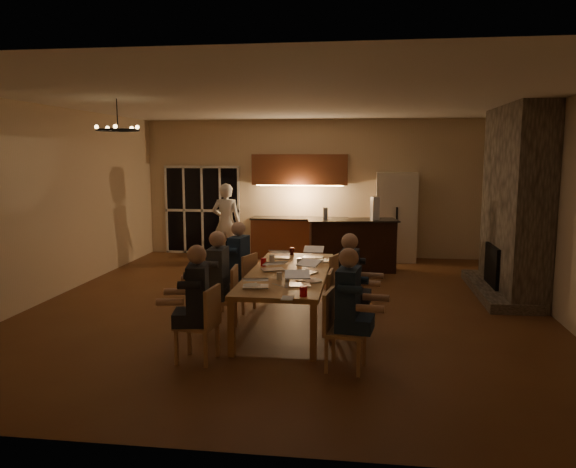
{
  "coord_description": "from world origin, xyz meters",
  "views": [
    {
      "loc": [
        1.17,
        -8.65,
        2.4
      ],
      "look_at": [
        -0.04,
        0.3,
        1.11
      ],
      "focal_mm": 35.0,
      "sensor_mm": 36.0,
      "label": 1
    }
  ],
  "objects_px": {
    "plate_near": "(313,281)",
    "person_left_near": "(198,304)",
    "laptop_f": "(313,251)",
    "laptop_b": "(298,277)",
    "person_left_far": "(239,266)",
    "dining_table": "(288,297)",
    "plate_far": "(324,261)",
    "chair_right_near": "(346,331)",
    "laptop_a": "(256,278)",
    "redcup_near": "(303,291)",
    "mug_front": "(279,276)",
    "laptop_d": "(305,265)",
    "person_left_mid": "(218,281)",
    "bar_bottle": "(325,213)",
    "standing_person": "(226,223)",
    "laptop_e": "(281,251)",
    "chair_left_near": "(197,324)",
    "person_right_mid": "(349,285)",
    "chandelier": "(118,130)",
    "mug_back": "(272,258)",
    "bar_blender": "(375,208)",
    "chair_right_mid": "(345,305)",
    "refrigerator": "(396,217)",
    "person_right_near": "(348,309)",
    "redcup_mid": "(263,262)",
    "chair_left_mid": "(220,299)",
    "chair_left_far": "(238,282)",
    "mug_mid": "(299,261)",
    "bar_island": "(352,245)",
    "plate_left": "(252,286)",
    "laptop_c": "(273,262)",
    "chair_right_far": "(348,285)",
    "can_cola": "(292,251)"
  },
  "relations": [
    {
      "from": "dining_table",
      "to": "person_left_near",
      "type": "distance_m",
      "value": 1.87
    },
    {
      "from": "person_right_near",
      "to": "laptop_f",
      "type": "height_order",
      "value": "person_right_near"
    },
    {
      "from": "bar_island",
      "to": "chair_left_mid",
      "type": "relative_size",
      "value": 2.05
    },
    {
      "from": "mug_back",
      "to": "bar_blender",
      "type": "height_order",
      "value": "bar_blender"
    },
    {
      "from": "laptop_e",
      "to": "mug_mid",
      "type": "height_order",
      "value": "laptop_e"
    },
    {
      "from": "mug_back",
      "to": "plate_left",
      "type": "distance_m",
      "value": 1.68
    },
    {
      "from": "person_left_far",
      "to": "plate_far",
      "type": "xyz_separation_m",
      "value": [
        1.31,
        0.23,
        0.07
      ]
    },
    {
      "from": "person_left_mid",
      "to": "bar_bottle",
      "type": "height_order",
      "value": "person_left_mid"
    },
    {
      "from": "chair_right_near",
      "to": "person_right_near",
      "type": "xyz_separation_m",
      "value": [
        0.02,
        0.03,
        0.24
      ]
    },
    {
      "from": "laptop_d",
      "to": "standing_person",
      "type": "bearing_deg",
      "value": 143.57
    },
    {
      "from": "chair_right_mid",
      "to": "chair_right_far",
      "type": "bearing_deg",
      "value": 2.72
    },
    {
      "from": "redcup_near",
      "to": "mug_front",
      "type": "bearing_deg",
      "value": 116.22
    },
    {
      "from": "laptop_d",
      "to": "plate_left",
      "type": "height_order",
      "value": "laptop_d"
    },
    {
      "from": "bar_island",
      "to": "laptop_d",
      "type": "relative_size",
      "value": 5.7
    },
    {
      "from": "chandelier",
      "to": "laptop_a",
      "type": "height_order",
      "value": "chandelier"
    },
    {
      "from": "refrigerator",
      "to": "standing_person",
      "type": "height_order",
      "value": "refrigerator"
    },
    {
      "from": "person_right_near",
      "to": "redcup_mid",
      "type": "height_order",
      "value": "person_right_near"
    },
    {
      "from": "chair_left_near",
      "to": "redcup_near",
      "type": "relative_size",
      "value": 7.42
    },
    {
      "from": "chair_right_near",
      "to": "laptop_a",
      "type": "relative_size",
      "value": 2.78
    },
    {
      "from": "person_left_near",
      "to": "chair_left_mid",
      "type": "bearing_deg",
      "value": 172.04
    },
    {
      "from": "refrigerator",
      "to": "laptop_d",
      "type": "relative_size",
      "value": 6.25
    },
    {
      "from": "mug_front",
      "to": "laptop_d",
      "type": "bearing_deg",
      "value": 59.46
    },
    {
      "from": "chair_left_mid",
      "to": "person_left_far",
      "type": "bearing_deg",
      "value": 174.77
    },
    {
      "from": "mug_back",
      "to": "can_cola",
      "type": "xyz_separation_m",
      "value": [
        0.23,
        0.61,
        0.01
      ]
    },
    {
      "from": "chair_left_mid",
      "to": "laptop_e",
      "type": "xyz_separation_m",
      "value": [
        0.61,
        1.5,
        0.42
      ]
    },
    {
      "from": "chair_left_far",
      "to": "chandelier",
      "type": "bearing_deg",
      "value": -60.05
    },
    {
      "from": "laptop_e",
      "to": "mug_front",
      "type": "distance_m",
      "value": 1.56
    },
    {
      "from": "chandelier",
      "to": "laptop_f",
      "type": "height_order",
      "value": "chandelier"
    },
    {
      "from": "chair_right_mid",
      "to": "chandelier",
      "type": "height_order",
      "value": "chandelier"
    },
    {
      "from": "laptop_f",
      "to": "laptop_b",
      "type": "bearing_deg",
      "value": -88.55
    },
    {
      "from": "person_right_mid",
      "to": "plate_far",
      "type": "xyz_separation_m",
      "value": [
        -0.42,
        1.28,
        0.07
      ]
    },
    {
      "from": "laptop_e",
      "to": "plate_near",
      "type": "relative_size",
      "value": 1.28
    },
    {
      "from": "person_right_mid",
      "to": "redcup_near",
      "type": "xyz_separation_m",
      "value": [
        -0.51,
        -0.91,
        0.12
      ]
    },
    {
      "from": "chair_left_far",
      "to": "mug_back",
      "type": "height_order",
      "value": "chair_left_far"
    },
    {
      "from": "person_left_near",
      "to": "person_left_far",
      "type": "relative_size",
      "value": 1.0
    },
    {
      "from": "laptop_c",
      "to": "mug_front",
      "type": "relative_size",
      "value": 3.2
    },
    {
      "from": "person_left_mid",
      "to": "plate_far",
      "type": "height_order",
      "value": "person_left_mid"
    },
    {
      "from": "dining_table",
      "to": "plate_far",
      "type": "relative_size",
      "value": 11.33
    },
    {
      "from": "dining_table",
      "to": "mug_back",
      "type": "height_order",
      "value": "mug_back"
    },
    {
      "from": "person_left_far",
      "to": "plate_left",
      "type": "bearing_deg",
      "value": 26.99
    },
    {
      "from": "laptop_f",
      "to": "bar_blender",
      "type": "xyz_separation_m",
      "value": [
        1.02,
        2.64,
        0.45
      ]
    },
    {
      "from": "chair_left_near",
      "to": "person_left_far",
      "type": "relative_size",
      "value": 0.64
    },
    {
      "from": "person_right_near",
      "to": "person_right_mid",
      "type": "distance_m",
      "value": 1.17
    },
    {
      "from": "refrigerator",
      "to": "laptop_e",
      "type": "distance_m",
      "value": 4.53
    },
    {
      "from": "person_right_mid",
      "to": "chandelier",
      "type": "distance_m",
      "value": 4.03
    },
    {
      "from": "person_right_mid",
      "to": "chandelier",
      "type": "bearing_deg",
      "value": 85.73
    },
    {
      "from": "person_right_mid",
      "to": "laptop_a",
      "type": "relative_size",
      "value": 4.31
    },
    {
      "from": "mug_front",
      "to": "mug_mid",
      "type": "bearing_deg",
      "value": 81.88
    },
    {
      "from": "person_left_near",
      "to": "person_left_far",
      "type": "distance_m",
      "value": 2.24
    },
    {
      "from": "plate_near",
      "to": "person_left_near",
      "type": "bearing_deg",
      "value": -139.13
    }
  ]
}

